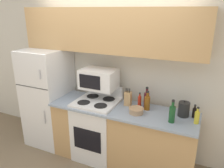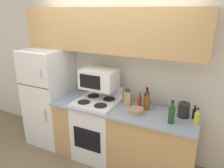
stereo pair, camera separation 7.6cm
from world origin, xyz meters
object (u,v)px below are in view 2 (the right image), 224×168
at_px(refrigerator, 50,96).
at_px(bottle_wine_red, 147,99).
at_px(bottle_soy_sauce, 194,113).
at_px(stove, 97,128).
at_px(bowl, 136,111).
at_px(knife_block, 128,99).
at_px(bottle_wine_green, 172,114).
at_px(microwave, 99,79).
at_px(bottle_hot_sauce, 140,101).
at_px(bottle_cooking_spray, 197,118).
at_px(bottle_whiskey, 147,103).
at_px(kettle, 184,110).

height_order(refrigerator, bottle_wine_red, refrigerator).
height_order(bottle_wine_red, bottle_soy_sauce, bottle_wine_red).
xyz_separation_m(stove, bowl, (0.65, -0.07, 0.46)).
relative_size(bowl, bottle_soy_sauce, 1.14).
distance_m(knife_block, bottle_wine_green, 0.72).
relative_size(bowl, bottle_wine_red, 0.68).
distance_m(bowl, bottle_wine_green, 0.49).
xyz_separation_m(microwave, bottle_hot_sauce, (0.63, 0.08, -0.27)).
bearing_deg(bottle_cooking_spray, bottle_whiskey, 169.41).
xyz_separation_m(bottle_soy_sauce, kettle, (-0.13, -0.02, 0.03)).
bearing_deg(bottle_wine_green, knife_block, 159.79).
distance_m(bowl, bottle_hot_sauce, 0.27).
xyz_separation_m(bottle_wine_red, bottle_wine_green, (0.42, -0.31, 0.00)).
distance_m(bottle_wine_green, kettle, 0.26).
height_order(bowl, bottle_wine_green, bottle_wine_green).
bearing_deg(bottle_hot_sauce, kettle, -6.87).
distance_m(bottle_cooking_spray, bottle_soy_sauce, 0.16).
bearing_deg(bottle_hot_sauce, bottle_cooking_spray, -14.87).
bearing_deg(bottle_cooking_spray, knife_block, 170.95).
distance_m(knife_block, bottle_soy_sauce, 0.92).
bearing_deg(microwave, bottle_wine_green, -11.53).
bearing_deg(bottle_wine_red, bottle_hot_sauce, -177.95).
distance_m(refrigerator, microwave, 1.05).
xyz_separation_m(refrigerator, bottle_wine_green, (2.10, -0.18, 0.21)).
distance_m(bottle_soy_sauce, kettle, 0.14).
bearing_deg(microwave, stove, -82.71).
bearing_deg(bottle_soy_sauce, stove, -174.59).
bearing_deg(knife_block, kettle, -1.15).
xyz_separation_m(refrigerator, kettle, (2.21, 0.06, 0.19)).
distance_m(microwave, bottle_hot_sauce, 0.69).
relative_size(bowl, bottle_cooking_spray, 0.93).
distance_m(microwave, bottle_cooking_spray, 1.46).
height_order(knife_block, bottle_cooking_spray, knife_block).
distance_m(stove, bottle_hot_sauce, 0.81).
xyz_separation_m(microwave, kettle, (1.25, 0.00, -0.25)).
bearing_deg(bottle_wine_green, refrigerator, 175.15).
relative_size(stove, bottle_whiskey, 3.97).
bearing_deg(microwave, bottle_hot_sauce, 6.96).
relative_size(refrigerator, microwave, 3.11).
bearing_deg(bottle_whiskey, knife_block, 174.44).
height_order(bottle_wine_green, bottle_whiskey, bottle_wine_green).
bearing_deg(stove, bottle_hot_sauce, 17.26).
relative_size(stove, microwave, 2.09).
relative_size(bottle_soy_sauce, bottle_whiskey, 0.64).
bearing_deg(bowl, bottle_wine_red, 76.49).
xyz_separation_m(refrigerator, bottle_hot_sauce, (1.58, 0.13, 0.17)).
bearing_deg(bottle_cooking_spray, bowl, -176.50).
height_order(knife_block, kettle, knife_block).
height_order(microwave, bottle_whiskey, microwave).
height_order(bowl, bottle_cooking_spray, bottle_cooking_spray).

